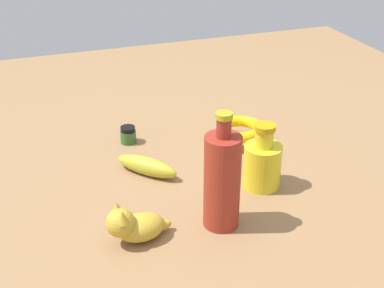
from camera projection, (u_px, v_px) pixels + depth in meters
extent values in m
plane|color=#936D47|center=(192.00, 173.00, 1.26)|extent=(2.00, 2.00, 0.00)
cylinder|color=maroon|center=(222.00, 182.00, 1.04)|extent=(0.07, 0.07, 0.20)
cylinder|color=maroon|center=(224.00, 128.00, 0.98)|extent=(0.03, 0.03, 0.04)
cylinder|color=gold|center=(224.00, 116.00, 0.97)|extent=(0.03, 0.03, 0.01)
cylinder|color=yellow|center=(262.00, 166.00, 1.19)|extent=(0.09, 0.09, 0.10)
cylinder|color=yellow|center=(264.00, 138.00, 1.15)|extent=(0.04, 0.04, 0.04)
cylinder|color=#CB940E|center=(265.00, 127.00, 1.14)|extent=(0.05, 0.05, 0.01)
cylinder|color=#B78E24|center=(240.00, 141.00, 1.39)|extent=(0.10, 0.10, 0.01)
torus|color=yellow|center=(240.00, 129.00, 1.37)|extent=(0.13, 0.13, 0.03)
ellipsoid|color=gold|center=(147.00, 166.00, 1.25)|extent=(0.14, 0.15, 0.04)
cylinder|color=#34602B|center=(128.00, 137.00, 1.39)|extent=(0.04, 0.04, 0.03)
cylinder|color=yellow|center=(128.00, 132.00, 1.38)|extent=(0.03, 0.03, 0.00)
cylinder|color=black|center=(128.00, 129.00, 1.38)|extent=(0.04, 0.04, 0.01)
ellipsoid|color=gold|center=(141.00, 227.00, 1.03)|extent=(0.10, 0.08, 0.05)
sphere|color=gold|center=(120.00, 223.00, 1.00)|extent=(0.06, 0.06, 0.06)
cone|color=gold|center=(122.00, 217.00, 0.98)|extent=(0.03, 0.03, 0.03)
cone|color=gold|center=(117.00, 208.00, 1.00)|extent=(0.03, 0.03, 0.03)
ellipsoid|color=gold|center=(161.00, 226.00, 1.05)|extent=(0.04, 0.02, 0.02)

